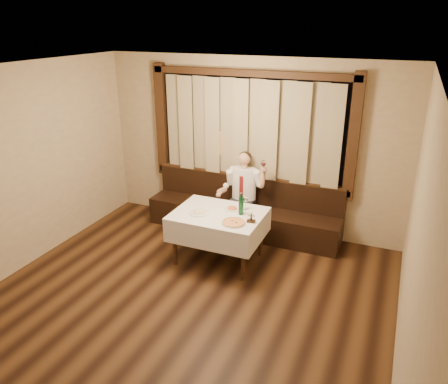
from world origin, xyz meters
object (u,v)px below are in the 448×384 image
at_px(pasta_red, 232,207).
at_px(cruet_caddy, 251,219).
at_px(green_bottle, 241,205).
at_px(seated_man, 243,188).
at_px(pizza, 234,222).
at_px(pasta_cream, 199,211).
at_px(banquette, 243,214).
at_px(dining_table, 219,220).

xyz_separation_m(pasta_red, cruet_caddy, (0.40, -0.30, 0.01)).
xyz_separation_m(green_bottle, seated_man, (-0.29, 0.86, -0.09)).
relative_size(pizza, pasta_cream, 1.16).
xyz_separation_m(banquette, pasta_cream, (-0.25, -1.14, 0.48)).
xyz_separation_m(dining_table, pizza, (0.33, -0.24, 0.12)).
distance_m(pizza, cruet_caddy, 0.24).
bearing_deg(pasta_red, pasta_cream, -141.09).
xyz_separation_m(dining_table, green_bottle, (0.31, 0.08, 0.24)).
bearing_deg(pasta_cream, banquette, 77.78).
bearing_deg(pasta_red, green_bottle, -31.54).
bearing_deg(pasta_cream, dining_table, 26.07).
bearing_deg(pizza, pasta_cream, 168.39).
distance_m(banquette, cruet_caddy, 1.35).
bearing_deg(seated_man, banquette, 99.63).
xyz_separation_m(dining_table, seated_man, (0.02, 0.93, 0.15)).
distance_m(banquette, pasta_red, 0.97).
xyz_separation_m(banquette, dining_table, (0.00, -1.02, 0.34)).
bearing_deg(seated_man, pasta_red, -80.93).
xyz_separation_m(pizza, pasta_red, (-0.19, 0.43, 0.02)).
height_order(pasta_red, cruet_caddy, cruet_caddy).
bearing_deg(cruet_caddy, dining_table, 160.06).
relative_size(pizza, pasta_red, 1.44).
bearing_deg(pizza, pasta_red, 114.20).
xyz_separation_m(banquette, pasta_red, (0.13, -0.84, 0.48)).
relative_size(dining_table, cruet_caddy, 10.27).
distance_m(banquette, pasta_cream, 1.27).
bearing_deg(green_bottle, cruet_caddy, -41.46).
xyz_separation_m(banquette, green_bottle, (0.31, -0.94, 0.58)).
height_order(banquette, pasta_cream, banquette).
distance_m(pasta_red, pasta_cream, 0.49).
bearing_deg(cruet_caddy, banquette, 107.26).
relative_size(banquette, pasta_red, 13.98).
relative_size(pasta_red, seated_man, 0.17).
height_order(dining_table, pasta_red, pasta_red).
bearing_deg(seated_man, cruet_caddy, -63.87).
relative_size(pasta_red, pasta_cream, 0.81).
height_order(pasta_red, green_bottle, green_bottle).
relative_size(pizza, cruet_caddy, 2.67).
distance_m(pasta_cream, cruet_caddy, 0.78).
xyz_separation_m(pasta_red, seated_man, (-0.12, 0.75, 0.02)).
distance_m(banquette, dining_table, 1.08).
xyz_separation_m(cruet_caddy, seated_man, (-0.51, 1.05, 0.00)).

